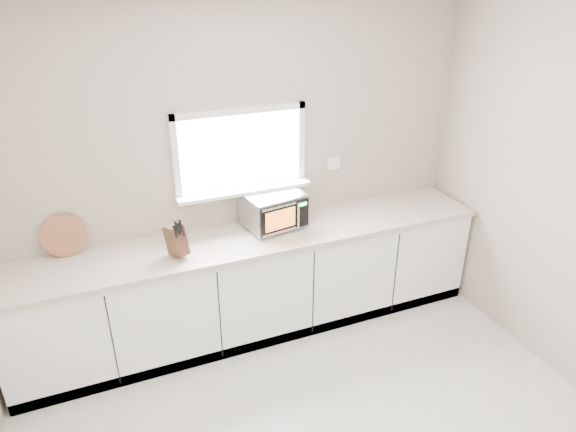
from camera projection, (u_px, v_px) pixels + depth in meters
back_wall at (241, 172)px, 4.21m from camera, size 4.00×0.17×2.70m
cabinets at (256, 285)px, 4.37m from camera, size 3.92×0.60×0.88m
countertop at (255, 238)px, 4.16m from camera, size 3.92×0.64×0.04m
microwave at (274, 209)px, 4.23m from camera, size 0.52×0.43×0.30m
knife_block at (176, 240)px, 3.81m from camera, size 0.17×0.23×0.31m
cutting_board at (64, 236)px, 3.80m from camera, size 0.33×0.08×0.33m
coffee_grinder at (266, 212)px, 4.30m from camera, size 0.13×0.13×0.21m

